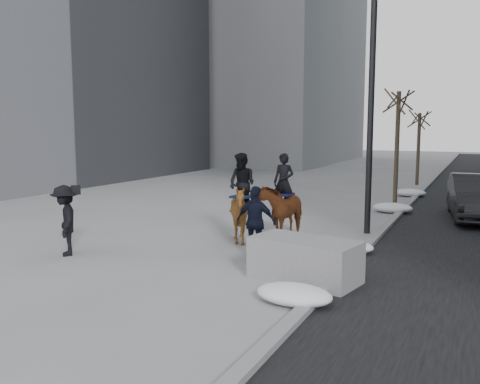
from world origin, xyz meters
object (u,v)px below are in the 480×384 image
at_px(planter, 305,260).
at_px(mounted_right, 240,207).
at_px(car_near, 477,197).
at_px(mounted_left, 282,207).

relative_size(planter, mounted_right, 0.89).
xyz_separation_m(planter, car_near, (3.11, 9.28, 0.33)).
relative_size(mounted_left, mounted_right, 0.99).
xyz_separation_m(planter, mounted_left, (-1.90, 3.61, 0.47)).
xyz_separation_m(car_near, mounted_left, (-5.01, -5.67, 0.13)).
xyz_separation_m(planter, mounted_right, (-2.70, 2.54, 0.55)).
bearing_deg(planter, car_near, 71.45).
height_order(mounted_left, mounted_right, mounted_right).
distance_m(car_near, mounted_right, 8.90).
bearing_deg(car_near, mounted_right, -138.63).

